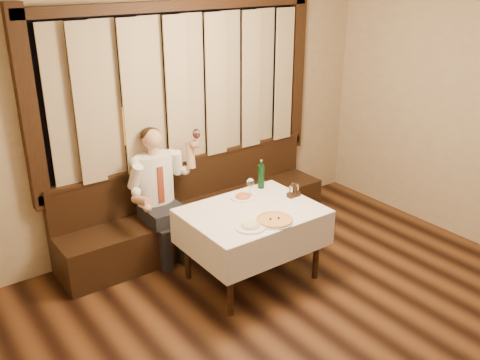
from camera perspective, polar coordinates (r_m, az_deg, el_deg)
room at (r=4.32m, az=7.25°, el=2.34°), size 5.01×6.01×2.81m
banquette at (r=6.07m, az=-4.58°, el=-3.63°), size 3.20×0.61×0.94m
dining_table at (r=5.16m, az=1.31°, el=-4.27°), size 1.27×0.97×0.76m
pizza at (r=4.90m, az=3.70°, el=-4.27°), size 0.35×0.35×0.04m
pasta_red at (r=5.35m, az=0.30°, el=-1.61°), size 0.25×0.25×0.08m
pasta_cream at (r=4.77m, az=1.11°, el=-4.69°), size 0.28×0.28×0.10m
green_bottle at (r=5.56m, az=2.27°, el=0.43°), size 0.07×0.07×0.31m
table_wine_glass at (r=5.33m, az=1.12°, el=-0.36°), size 0.08×0.08×0.21m
cruet_caddy at (r=5.41m, az=5.75°, el=-1.26°), size 0.13×0.07×0.14m
seated_man at (r=5.57m, az=-8.64°, el=-0.53°), size 0.78×0.58×1.41m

